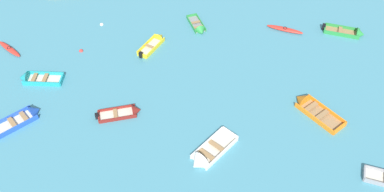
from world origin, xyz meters
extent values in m
cube|color=beige|center=(-5.91, 22.69, 0.04)|extent=(2.80, 1.29, 0.08)
cube|color=maroon|center=(-5.96, 23.25, 0.16)|extent=(2.83, 0.34, 0.31)
cube|color=maroon|center=(-5.85, 22.14, 0.16)|extent=(2.83, 0.34, 0.31)
cube|color=maroon|center=(-7.32, 22.56, 0.16)|extent=(0.22, 1.09, 0.31)
cone|color=maroon|center=(-4.44, 22.83, 0.17)|extent=(0.75, 1.12, 1.06)
cube|color=#937047|center=(-6.05, 22.68, 0.22)|extent=(0.39, 1.02, 0.03)
cube|color=black|center=(-7.43, 22.55, 0.26)|extent=(0.29, 0.31, 0.44)
cube|color=#99754C|center=(15.00, 30.38, 0.05)|extent=(3.21, 2.27, 0.10)
cube|color=#288C3D|center=(15.25, 30.92, 0.19)|extent=(2.89, 1.37, 0.38)
cube|color=#288C3D|center=(14.75, 29.83, 0.19)|extent=(2.89, 1.37, 0.38)
cube|color=#288C3D|center=(13.57, 31.03, 0.19)|extent=(0.60, 1.12, 0.38)
cone|color=#288C3D|center=(16.49, 29.70, 0.21)|extent=(1.13, 1.35, 1.15)
cube|color=#937047|center=(14.85, 30.44, 0.27)|extent=(0.74, 1.11, 0.03)
cube|color=black|center=(13.45, 31.08, 0.33)|extent=(0.40, 0.40, 0.54)
cube|color=beige|center=(0.94, 18.53, 0.05)|extent=(3.44, 3.21, 0.10)
cube|color=white|center=(1.41, 17.98, 0.19)|extent=(2.74, 2.36, 0.39)
cube|color=white|center=(0.48, 19.07, 0.19)|extent=(2.74, 2.36, 0.39)
cube|color=white|center=(2.28, 19.67, 0.19)|extent=(1.02, 1.15, 0.39)
cone|color=white|center=(-0.45, 17.33, 0.21)|extent=(1.50, 1.56, 1.36)
cube|color=#937047|center=(1.08, 18.65, 0.27)|extent=(1.11, 1.21, 0.03)
cube|color=#937047|center=(0.30, 17.98, 0.27)|extent=(1.11, 1.21, 0.03)
cube|color=#99754C|center=(9.46, 20.68, 0.05)|extent=(3.04, 3.74, 0.10)
cube|color=orange|center=(8.83, 20.29, 0.20)|extent=(2.01, 3.20, 0.39)
cube|color=orange|center=(10.10, 21.07, 0.20)|extent=(2.01, 3.20, 0.39)
cube|color=orange|center=(10.43, 19.11, 0.20)|extent=(1.32, 0.89, 0.39)
cone|color=orange|center=(8.46, 22.32, 0.22)|extent=(1.66, 1.47, 1.43)
cube|color=#937047|center=(9.56, 20.52, 0.28)|extent=(1.34, 1.02, 0.03)
cube|color=#937047|center=(9.00, 21.43, 0.28)|extent=(1.34, 1.02, 0.03)
ellipsoid|color=red|center=(9.79, 31.37, 0.16)|extent=(3.30, 2.13, 0.31)
torus|color=black|center=(9.79, 31.37, 0.29)|extent=(0.57, 0.57, 0.07)
cube|color=beige|center=(-2.88, 30.43, 0.05)|extent=(2.44, 2.80, 0.10)
cube|color=yellow|center=(-3.28, 30.73, 0.20)|extent=(1.81, 2.37, 0.41)
cube|color=yellow|center=(-2.48, 30.13, 0.20)|extent=(1.81, 2.37, 0.41)
cube|color=yellow|center=(-3.76, 29.26, 0.20)|extent=(0.85, 0.68, 0.41)
cone|color=yellow|center=(-1.96, 31.64, 0.22)|extent=(1.17, 1.12, 0.96)
cube|color=#937047|center=(-2.97, 30.31, 0.28)|extent=(0.90, 0.79, 0.03)
cube|color=black|center=(-3.84, 29.17, 0.35)|extent=(0.37, 0.37, 0.57)
cube|color=beige|center=(-11.98, 27.30, 0.05)|extent=(3.15, 1.68, 0.11)
cube|color=teal|center=(-12.09, 26.68, 0.22)|extent=(3.09, 0.63, 0.43)
cube|color=teal|center=(-11.87, 27.91, 0.22)|extent=(3.09, 0.63, 0.43)
cube|color=teal|center=(-10.44, 27.02, 0.22)|extent=(0.34, 1.22, 0.43)
cone|color=teal|center=(-13.58, 27.58, 0.24)|extent=(0.91, 1.30, 1.19)
cube|color=#937047|center=(-11.82, 27.27, 0.30)|extent=(0.52, 1.15, 0.03)
cube|color=#937047|center=(-12.72, 27.43, 0.30)|extent=(0.52, 1.15, 0.03)
cube|color=gray|center=(10.62, 15.17, 0.19)|extent=(0.57, 1.03, 0.37)
cube|color=gray|center=(1.62, 33.35, 0.04)|extent=(1.47, 2.73, 0.07)
cube|color=#288C3D|center=(2.11, 33.46, 0.14)|extent=(0.63, 2.66, 0.28)
cube|color=#288C3D|center=(1.12, 33.25, 0.14)|extent=(0.63, 2.66, 0.28)
cube|color=#288C3D|center=(1.33, 34.68, 0.14)|extent=(1.00, 0.31, 0.28)
cone|color=#288C3D|center=(1.91, 31.98, 0.16)|extent=(1.08, 0.81, 0.97)
cube|color=#937047|center=(1.59, 33.49, 0.20)|extent=(0.95, 0.47, 0.03)
cube|color=#937047|center=(1.75, 32.72, 0.20)|extent=(0.95, 0.47, 0.03)
cube|color=beige|center=(-13.56, 22.78, 0.05)|extent=(3.22, 2.68, 0.11)
cube|color=blue|center=(-13.91, 23.33, 0.21)|extent=(2.72, 1.80, 0.42)
cube|color=blue|center=(-13.20, 22.24, 0.21)|extent=(2.72, 1.80, 0.42)
cone|color=blue|center=(-12.17, 23.69, 0.23)|extent=(1.29, 1.44, 1.25)
cube|color=#937047|center=(-13.70, 22.69, 0.29)|extent=(0.91, 1.16, 0.03)
cube|color=#937047|center=(-12.92, 23.20, 0.29)|extent=(0.91, 1.16, 0.03)
ellipsoid|color=red|center=(-15.47, 31.70, 0.14)|extent=(2.52, 2.70, 0.29)
torus|color=black|center=(-15.47, 31.70, 0.27)|extent=(0.55, 0.55, 0.06)
sphere|color=red|center=(-9.12, 30.75, 0.00)|extent=(0.37, 0.37, 0.37)
sphere|color=silver|center=(-7.39, 34.48, 0.00)|extent=(0.34, 0.34, 0.34)
camera|label=1|loc=(-2.89, 1.19, 23.96)|focal=38.78mm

